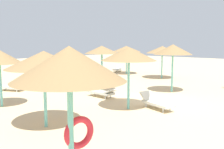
% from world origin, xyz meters
% --- Properties ---
extents(ground_plane, '(80.00, 80.00, 0.00)m').
position_xyz_m(ground_plane, '(0.00, 0.00, 0.00)').
color(ground_plane, beige).
extents(parasol_1, '(2.26, 2.26, 2.99)m').
position_xyz_m(parasol_1, '(-0.01, 3.87, 2.71)').
color(parasol_1, '#6BC6BC').
rests_on(parasol_1, ground).
extents(parasol_2, '(2.86, 2.86, 2.86)m').
position_xyz_m(parasol_2, '(8.22, 8.44, 2.56)').
color(parasol_2, '#6BC6BC').
rests_on(parasol_2, ground).
extents(parasol_4, '(2.62, 2.62, 2.98)m').
position_xyz_m(parasol_4, '(-2.25, -0.08, 2.65)').
color(parasol_4, '#6BC6BC').
rests_on(parasol_4, ground).
extents(parasol_5, '(2.91, 2.91, 2.89)m').
position_xyz_m(parasol_5, '(7.91, 4.12, 2.57)').
color(parasol_5, '#6BC6BC').
rests_on(parasol_5, ground).
extents(parasol_6, '(2.47, 2.47, 3.08)m').
position_xyz_m(parasol_6, '(2.96, 0.43, 2.74)').
color(parasol_6, '#6BC6BC').
rests_on(parasol_6, ground).
extents(parasol_8, '(2.26, 2.26, 3.12)m').
position_xyz_m(parasol_8, '(-8.47, -3.50, 2.74)').
color(parasol_8, '#6BC6BC').
rests_on(parasol_8, ground).
extents(parasol_9, '(2.83, 2.83, 2.89)m').
position_xyz_m(parasol_9, '(-6.37, 0.67, 2.55)').
color(parasol_9, '#6BC6BC').
rests_on(parasol_9, ground).
extents(lounger_1, '(0.68, 1.93, 0.61)m').
position_xyz_m(lounger_1, '(-1.25, 2.63, 0.31)').
color(lounger_1, silver).
rests_on(lounger_1, ground).
extents(lounger_2, '(2.00, 1.37, 0.66)m').
position_xyz_m(lounger_2, '(9.34, 10.53, 0.31)').
color(lounger_2, silver).
rests_on(lounger_2, ground).
extents(lounger_3, '(1.38, 1.94, 0.81)m').
position_xyz_m(lounger_3, '(-3.83, 8.40, 0.33)').
color(lounger_3, silver).
rests_on(lounger_3, ground).
extents(lounger_4, '(1.13, 1.99, 0.73)m').
position_xyz_m(lounger_4, '(-1.31, -1.04, 0.32)').
color(lounger_4, silver).
rests_on(lounger_4, ground).
extents(bench_0, '(0.58, 1.54, 0.49)m').
position_xyz_m(bench_0, '(2.56, 12.95, 0.35)').
color(bench_0, brown).
rests_on(bench_0, ground).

